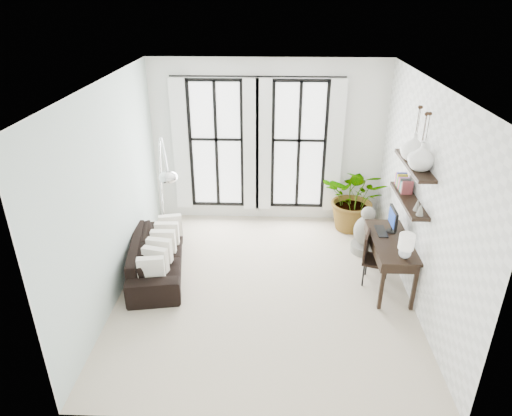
# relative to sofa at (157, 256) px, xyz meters

# --- Properties ---
(floor) EXTENTS (5.00, 5.00, 0.00)m
(floor) POSITION_rel_sofa_xyz_m (1.80, -0.39, -0.30)
(floor) COLOR beige
(floor) RESTS_ON ground
(ceiling) EXTENTS (5.00, 5.00, 0.00)m
(ceiling) POSITION_rel_sofa_xyz_m (1.80, -0.39, 2.90)
(ceiling) COLOR white
(ceiling) RESTS_ON wall_back
(wall_left) EXTENTS (0.00, 5.00, 5.00)m
(wall_left) POSITION_rel_sofa_xyz_m (-0.45, -0.39, 1.30)
(wall_left) COLOR silver
(wall_left) RESTS_ON floor
(wall_right) EXTENTS (0.00, 5.00, 5.00)m
(wall_right) POSITION_rel_sofa_xyz_m (4.05, -0.39, 1.30)
(wall_right) COLOR white
(wall_right) RESTS_ON floor
(wall_back) EXTENTS (4.50, 0.00, 4.50)m
(wall_back) POSITION_rel_sofa_xyz_m (1.80, 2.11, 1.30)
(wall_back) COLOR white
(wall_back) RESTS_ON floor
(windows) EXTENTS (3.26, 0.13, 2.65)m
(windows) POSITION_rel_sofa_xyz_m (1.60, 2.04, 1.26)
(windows) COLOR white
(windows) RESTS_ON wall_back
(wall_shelves) EXTENTS (0.25, 1.30, 0.60)m
(wall_shelves) POSITION_rel_sofa_xyz_m (3.91, -0.19, 1.43)
(wall_shelves) COLOR black
(wall_shelves) RESTS_ON wall_right
(sofa) EXTENTS (1.14, 2.17, 0.60)m
(sofa) POSITION_rel_sofa_xyz_m (0.00, 0.00, 0.00)
(sofa) COLOR black
(sofa) RESTS_ON floor
(throw_pillows) EXTENTS (0.40, 1.52, 0.40)m
(throw_pillows) POSITION_rel_sofa_xyz_m (0.10, 0.00, 0.20)
(throw_pillows) COLOR white
(throw_pillows) RESTS_ON sofa
(plant) EXTENTS (1.51, 1.42, 1.34)m
(plant) POSITION_rel_sofa_xyz_m (3.51, 1.65, 0.37)
(plant) COLOR #2D7228
(plant) RESTS_ON floor
(desk) EXTENTS (0.59, 1.38, 1.21)m
(desk) POSITION_rel_sofa_xyz_m (3.74, -0.27, 0.45)
(desk) COLOR black
(desk) RESTS_ON floor
(desk_chair) EXTENTS (0.52, 0.52, 0.87)m
(desk_chair) POSITION_rel_sofa_xyz_m (3.50, -0.16, 0.19)
(desk_chair) COLOR black
(desk_chair) RESTS_ON floor
(arc_lamp) EXTENTS (0.71, 1.33, 2.20)m
(arc_lamp) POSITION_rel_sofa_xyz_m (0.10, 0.55, 1.40)
(arc_lamp) COLOR silver
(arc_lamp) RESTS_ON floor
(buddha) EXTENTS (0.49, 0.49, 0.89)m
(buddha) POSITION_rel_sofa_xyz_m (3.58, 0.79, 0.07)
(buddha) COLOR gray
(buddha) RESTS_ON floor
(vase_a) EXTENTS (0.37, 0.37, 0.38)m
(vase_a) POSITION_rel_sofa_xyz_m (3.91, -0.48, 1.97)
(vase_a) COLOR white
(vase_a) RESTS_ON shelf_upper
(vase_b) EXTENTS (0.37, 0.37, 0.38)m
(vase_b) POSITION_rel_sofa_xyz_m (3.91, -0.08, 1.97)
(vase_b) COLOR white
(vase_b) RESTS_ON shelf_upper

